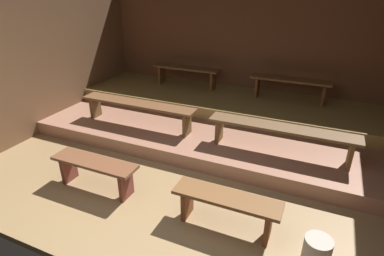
% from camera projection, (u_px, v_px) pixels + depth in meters
% --- Properties ---
extents(ground, '(6.57, 5.07, 0.08)m').
position_uv_depth(ground, '(202.00, 153.00, 4.96)').
color(ground, olive).
extents(wall_back, '(6.57, 0.06, 2.49)m').
position_uv_depth(wall_back, '(243.00, 48.00, 6.19)').
color(wall_back, brown).
rests_on(wall_back, ground).
extents(wall_left, '(0.06, 5.07, 2.49)m').
position_uv_depth(wall_left, '(51.00, 57.00, 5.47)').
color(wall_left, brown).
rests_on(wall_left, ground).
extents(platform_lower, '(5.77, 2.74, 0.22)m').
position_uv_depth(platform_lower, '(218.00, 126.00, 5.53)').
color(platform_lower, '#996953').
rests_on(platform_lower, ground).
extents(platform_middle, '(5.77, 1.46, 0.22)m').
position_uv_depth(platform_middle, '(229.00, 103.00, 5.96)').
color(platform_middle, olive).
rests_on(platform_middle, platform_lower).
extents(bench_floor_left, '(1.16, 0.31, 0.41)m').
position_uv_depth(bench_floor_left, '(95.00, 168.00, 3.91)').
color(bench_floor_left, brown).
rests_on(bench_floor_left, ground).
extents(bench_floor_right, '(1.16, 0.31, 0.41)m').
position_uv_depth(bench_floor_right, '(226.00, 204.00, 3.27)').
color(bench_floor_right, brown).
rests_on(bench_floor_right, ground).
extents(bench_lower_left, '(2.05, 0.31, 0.41)m').
position_uv_depth(bench_lower_left, '(138.00, 107.00, 5.14)').
color(bench_lower_left, brown).
rests_on(bench_lower_left, platform_lower).
extents(bench_lower_right, '(2.05, 0.31, 0.41)m').
position_uv_depth(bench_lower_right, '(281.00, 132.00, 4.29)').
color(bench_lower_right, brown).
rests_on(bench_lower_right, platform_lower).
extents(bench_middle_left, '(1.42, 0.31, 0.41)m').
position_uv_depth(bench_middle_left, '(186.00, 71.00, 6.38)').
color(bench_middle_left, brown).
rests_on(bench_middle_left, platform_middle).
extents(bench_middle_right, '(1.42, 0.31, 0.41)m').
position_uv_depth(bench_middle_right, '(290.00, 84.00, 5.62)').
color(bench_middle_right, brown).
rests_on(bench_middle_right, platform_middle).
extents(pail_floor, '(0.26, 0.26, 0.29)m').
position_uv_depth(pail_floor, '(317.00, 251.00, 2.91)').
color(pail_floor, '#B2A899').
rests_on(pail_floor, ground).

